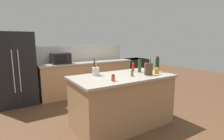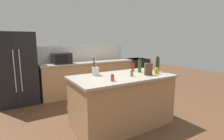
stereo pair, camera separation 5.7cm
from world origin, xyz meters
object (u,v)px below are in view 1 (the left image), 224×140
Objects in this scene: olive_oil_bottle at (140,65)px; pepper_grinder at (94,68)px; wine_bottle at (157,65)px; microwave at (60,58)px; range_oven at (135,72)px; spice_jar_paprika at (113,78)px; refrigerator at (15,69)px; knife_block at (148,69)px; hot_sauce_bottle at (133,67)px; honey_jar at (156,71)px; utensil_crock at (96,71)px; spice_jar_oregano at (132,73)px.

pepper_grinder is at bearing 162.55° from olive_oil_bottle.
microwave is at bearing 119.37° from wine_bottle.
spice_jar_paprika is (-2.47, -2.46, 0.52)m from range_oven.
olive_oil_bottle is (2.05, -2.16, 0.20)m from refrigerator.
knife_block is 1.16× the size of pepper_grinder.
wine_bottle is 2.95× the size of spice_jar_paprika.
olive_oil_bottle is (-1.63, -2.11, 0.61)m from range_oven.
hot_sauce_bottle is at bearing 117.78° from knife_block.
range_oven is 1.88× the size of microwave.
hot_sauce_bottle reaches higher than honey_jar.
olive_oil_bottle reaches higher than honey_jar.
pepper_grinder is 0.63m from spice_jar_paprika.
honey_jar is 1.01m from spice_jar_paprika.
wine_bottle is at bearing 40.41° from honey_jar.
spice_jar_paprika is at bearing -176.71° from honey_jar.
utensil_crock is 0.90m from olive_oil_bottle.
utensil_crock is 1.25m from wine_bottle.
knife_block is 2.47× the size of honey_jar.
utensil_crock is at bearing -179.75° from knife_block.
pepper_grinder reaches higher than honey_jar.
honey_jar is at bearing -23.77° from utensil_crock.
utensil_crock is at bearing -103.31° from pepper_grinder.
refrigerator is 16.52× the size of spice_jar_paprika.
microwave is 2.16m from hot_sauce_bottle.
olive_oil_bottle reaches higher than hot_sauce_bottle.
knife_block is 0.96m from utensil_crock.
range_oven is 3.11m from spice_jar_oregano.
microwave is 2.69× the size of hot_sauce_bottle.
honey_jar is at bearing -139.59° from wine_bottle.
microwave is 2.66m from honey_jar.
olive_oil_bottle is (0.04, -0.16, 0.05)m from hot_sauce_bottle.
refrigerator reaches higher than hot_sauce_bottle.
olive_oil_bottle reaches higher than spice_jar_oregano.
olive_oil_bottle reaches higher than microwave.
utensil_crock is (-0.84, 0.46, -0.03)m from knife_block.
honey_jar is 1.08× the size of spice_jar_oregano.
spice_jar_oregano reaches higher than range_oven.
refrigerator is 2.24m from pepper_grinder.
knife_block is 0.38m from wine_bottle.
pepper_grinder is (-0.50, 0.49, 0.07)m from spice_jar_oregano.
hot_sauce_bottle is at bearing -130.43° from range_oven.
range_oven is 3.68× the size of pepper_grinder.
wine_bottle is at bearing 9.33° from spice_jar_paprika.
olive_oil_bottle is (-0.32, 0.16, -0.01)m from wine_bottle.
honey_jar is at bearing -121.35° from range_oven.
knife_block is 0.92× the size of wine_bottle.
pepper_grinder is (-1.02, 0.57, 0.06)m from honey_jar.
spice_jar_paprika is (0.12, -2.46, -0.09)m from microwave.
microwave is 4.61× the size of spice_jar_paprika.
hot_sauce_bottle is at bearing -7.82° from pepper_grinder.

